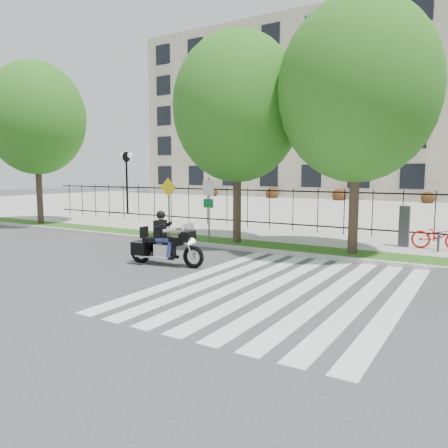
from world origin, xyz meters
The scene contains 15 objects.
ground centered at (0.00, 0.00, 0.00)m, with size 120.00×120.00×0.00m, color #3B3B3E.
curb centered at (0.00, 4.10, 0.07)m, with size 60.00×0.20×0.15m, color #B5B2AA.
grass_verge centered at (0.00, 4.95, 0.07)m, with size 60.00×1.50×0.15m, color #204D13.
sidewalk centered at (0.00, 7.45, 0.07)m, with size 60.00×3.50×0.15m, color gray.
plaza centered at (0.00, 25.00, 0.05)m, with size 80.00×34.00×0.10m, color gray.
crosswalk_stripes centered at (4.83, 0.00, 0.01)m, with size 5.70×8.00×0.01m, color silver, non-canonical shape.
iron_fence centered at (0.00, 9.20, 1.15)m, with size 30.00×0.06×2.00m, color black, non-canonical shape.
office_building centered at (0.00, 44.92, 9.97)m, with size 60.00×21.90×20.15m.
lamp_post_left centered at (-12.00, 12.00, 3.21)m, with size 1.06×0.70×4.25m.
street_tree_0 centered at (-11.53, 4.95, 5.68)m, with size 5.11×5.11×8.47m.
street_tree_1 centered at (0.64, 4.95, 5.30)m, with size 4.93×4.93×8.00m.
street_tree_2 centered at (5.14, 4.95, 5.51)m, with size 5.21×5.21×8.36m.
sign_pole_regulatory centered at (-0.44, 4.58, 1.74)m, with size 0.50×0.09×2.50m.
sign_pole_warning centered at (-2.46, 4.58, 1.74)m, with size 0.78×0.09×2.49m.
motorcycle_rider centered at (0.58, 0.62, 0.68)m, with size 2.64×0.88×2.04m.
Camera 1 is at (9.07, -9.73, 2.85)m, focal length 35.00 mm.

